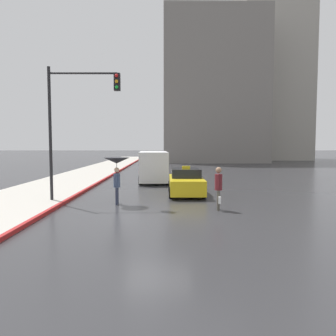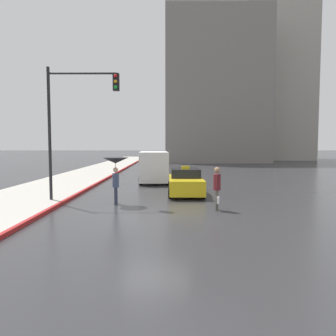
# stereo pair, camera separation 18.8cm
# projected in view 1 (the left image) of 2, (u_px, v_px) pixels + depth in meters

# --- Properties ---
(ground_plane) EXTENTS (300.00, 300.00, 0.00)m
(ground_plane) POSITION_uv_depth(u_px,v_px,m) (158.00, 218.00, 12.38)
(ground_plane) COLOR #2D2D30
(taxi) EXTENTS (1.91, 4.24, 1.58)m
(taxi) POSITION_uv_depth(u_px,v_px,m) (186.00, 182.00, 18.19)
(taxi) COLOR gold
(taxi) RESTS_ON ground_plane
(ambulance_van) EXTENTS (2.28, 5.44, 2.24)m
(ambulance_van) POSITION_uv_depth(u_px,v_px,m) (153.00, 165.00, 24.33)
(ambulance_van) COLOR white
(ambulance_van) RESTS_ON ground_plane
(pedestrian_with_umbrella) EXTENTS (1.20, 1.20, 2.17)m
(pedestrian_with_umbrella) POSITION_uv_depth(u_px,v_px,m) (117.00, 165.00, 14.95)
(pedestrian_with_umbrella) COLOR #2D3347
(pedestrian_with_umbrella) RESTS_ON ground_plane
(pedestrian_man) EXTENTS (0.35, 0.61, 1.82)m
(pedestrian_man) POSITION_uv_depth(u_px,v_px,m) (219.00, 185.00, 13.73)
(pedestrian_man) COLOR #4C473D
(pedestrian_man) RESTS_ON ground_plane
(traffic_light) EXTENTS (3.37, 0.38, 6.36)m
(traffic_light) POSITION_uv_depth(u_px,v_px,m) (76.00, 110.00, 15.25)
(traffic_light) COLOR black
(traffic_light) RESTS_ON ground_plane
(building_tower_near) EXTENTS (15.87, 10.03, 23.21)m
(building_tower_near) POSITION_uv_depth(u_px,v_px,m) (213.00, 89.00, 52.22)
(building_tower_near) COLOR gray
(building_tower_near) RESTS_ON ground_plane
(building_tower_far) EXTENTS (12.28, 12.43, 39.68)m
(building_tower_far) POSITION_uv_depth(u_px,v_px,m) (271.00, 54.00, 61.42)
(building_tower_far) COLOR #A39E93
(building_tower_far) RESTS_ON ground_plane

